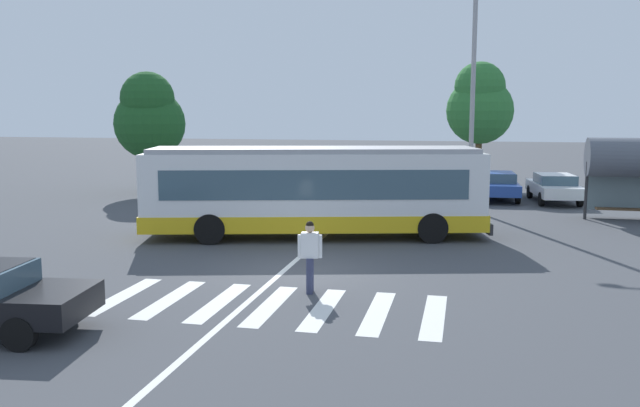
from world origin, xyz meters
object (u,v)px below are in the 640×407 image
object	(u,v)px
twin_arm_street_lamp	(474,68)
parked_car_white	(554,186)
parked_car_silver	(330,181)
background_tree_left	(149,117)
city_transit_bus	(314,191)
parked_car_teal	(284,179)
parked_car_blue	(497,184)
pedestrian_crossing_street	(310,253)
parked_car_champagne	(383,182)
background_tree_right	(480,104)
parked_car_black	(442,183)

from	to	relation	value
twin_arm_street_lamp	parked_car_white	bearing A→B (deg)	40.19
parked_car_silver	background_tree_left	size ratio (longest dim) A/B	0.73
city_transit_bus	parked_car_teal	size ratio (longest dim) A/B	2.60
parked_car_teal	city_transit_bus	bearing A→B (deg)	-69.51
parked_car_teal	parked_car_white	distance (m)	13.29
city_transit_bus	parked_car_white	xyz separation A→B (m)	(9.09, 10.89, -0.82)
parked_car_blue	background_tree_left	bearing A→B (deg)	-175.43
pedestrian_crossing_street	background_tree_left	distance (m)	21.12
parked_car_blue	parked_car_silver	bearing A→B (deg)	-178.77
pedestrian_crossing_street	parked_car_champagne	distance (m)	17.68
pedestrian_crossing_street	background_tree_right	bearing A→B (deg)	80.01
parked_car_teal	background_tree_left	bearing A→B (deg)	-169.02
parked_car_silver	parked_car_champagne	size ratio (longest dim) A/B	1.00
parked_car_white	background_tree_right	distance (m)	7.95
parked_car_silver	background_tree_left	distance (m)	9.88
city_transit_bus	parked_car_champagne	distance (m)	10.89
parked_car_blue	parked_car_champagne	bearing A→B (deg)	-174.79
parked_car_blue	parked_car_white	bearing A→B (deg)	-9.29
pedestrian_crossing_street	parked_car_silver	world-z (taller)	pedestrian_crossing_street
parked_car_teal	parked_car_blue	bearing A→B (deg)	0.42
parked_car_champagne	parked_car_white	distance (m)	8.06
parked_car_teal	parked_car_silver	distance (m)	2.46
pedestrian_crossing_street	parked_car_champagne	xyz separation A→B (m)	(-0.44, 17.68, -0.20)
background_tree_right	background_tree_left	bearing A→B (deg)	-157.22
parked_car_black	parked_car_white	distance (m)	5.22
pedestrian_crossing_street	parked_car_black	size ratio (longest dim) A/B	0.38
parked_car_black	parked_car_champagne	bearing A→B (deg)	-176.27
parked_car_white	twin_arm_street_lamp	size ratio (longest dim) A/B	0.46
twin_arm_street_lamp	pedestrian_crossing_street	bearing A→B (deg)	-104.45
city_transit_bus	background_tree_left	xyz separation A→B (m)	(-11.00, 9.91, 2.40)
parked_car_silver	background_tree_right	size ratio (longest dim) A/B	0.66
twin_arm_street_lamp	parked_car_champagne	bearing A→B (deg)	142.30
parked_car_black	pedestrian_crossing_street	bearing A→B (deg)	-97.66
pedestrian_crossing_street	twin_arm_street_lamp	world-z (taller)	twin_arm_street_lamp
parked_car_white	twin_arm_street_lamp	bearing A→B (deg)	-139.81
pedestrian_crossing_street	parked_car_black	bearing A→B (deg)	82.34
parked_car_teal	parked_car_silver	size ratio (longest dim) A/B	0.99
parked_car_black	parked_car_blue	xyz separation A→B (m)	(2.62, 0.31, 0.00)
parked_car_teal	parked_car_white	world-z (taller)	same
twin_arm_street_lamp	background_tree_left	world-z (taller)	twin_arm_street_lamp
twin_arm_street_lamp	parked_car_teal	bearing A→B (deg)	158.82
parked_car_teal	twin_arm_street_lamp	distance (m)	11.38
parked_car_champagne	parked_car_white	xyz separation A→B (m)	(8.06, 0.07, 0.00)
parked_car_silver	parked_car_white	xyz separation A→B (m)	(10.83, -0.25, 0.00)
parked_car_silver	background_tree_right	xyz separation A→B (m)	(7.39, 5.77, 3.90)
parked_car_white	background_tree_left	world-z (taller)	background_tree_left
parked_car_blue	background_tree_right	world-z (taller)	background_tree_right
city_transit_bus	parked_car_champagne	world-z (taller)	city_transit_bus
parked_car_blue	twin_arm_street_lamp	distance (m)	6.61
background_tree_right	city_transit_bus	bearing A→B (deg)	-108.50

